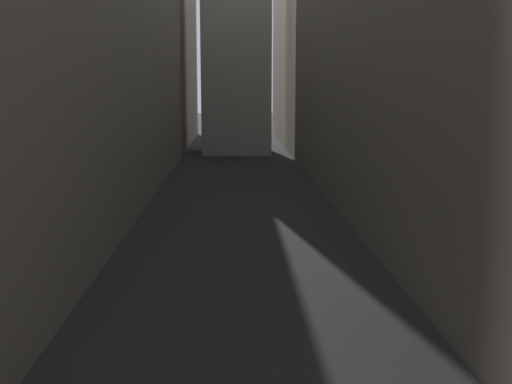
% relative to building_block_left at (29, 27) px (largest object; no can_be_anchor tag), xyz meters
% --- Properties ---
extents(ground_plane, '(264.00, 264.00, 0.00)m').
position_rel_building_block_left_xyz_m(ground_plane, '(13.06, -2.00, -10.62)').
color(ground_plane, '#232326').
extents(building_block_left, '(15.12, 108.00, 21.24)m').
position_rel_building_block_left_xyz_m(building_block_left, '(0.00, 0.00, 0.00)').
color(building_block_left, gray).
rests_on(building_block_left, ground).
extents(building_block_right, '(14.75, 108.00, 21.37)m').
position_rel_building_block_left_xyz_m(building_block_right, '(25.93, 0.00, 0.06)').
color(building_block_right, '#756B5B').
rests_on(building_block_right, ground).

